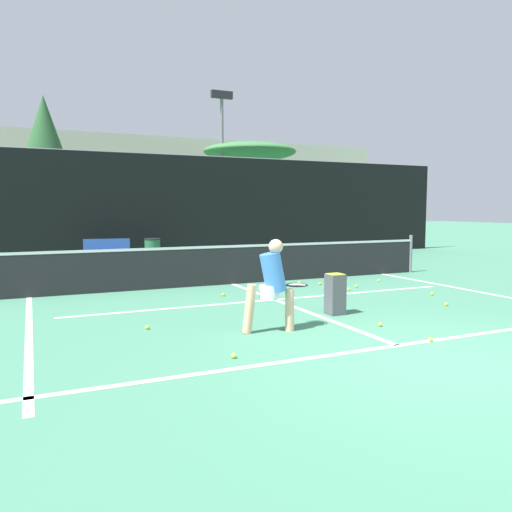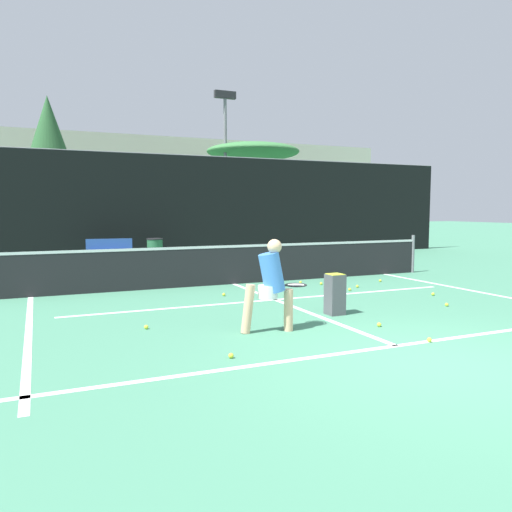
# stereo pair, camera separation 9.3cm
# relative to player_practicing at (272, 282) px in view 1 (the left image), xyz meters

# --- Properties ---
(ground_plane) EXTENTS (100.00, 100.00, 0.00)m
(ground_plane) POSITION_rel_player_practicing_xyz_m (1.20, -2.20, -0.75)
(ground_plane) COLOR #427F60
(court_baseline_near) EXTENTS (11.00, 0.10, 0.01)m
(court_baseline_near) POSITION_rel_player_practicing_xyz_m (1.20, -1.39, -0.74)
(court_baseline_near) COLOR white
(court_baseline_near) RESTS_ON ground
(court_service_line) EXTENTS (8.25, 0.10, 0.01)m
(court_service_line) POSITION_rel_player_practicing_xyz_m (1.20, 2.31, -0.74)
(court_service_line) COLOR white
(court_service_line) RESTS_ON ground
(court_center_mark) EXTENTS (0.10, 5.99, 0.01)m
(court_center_mark) POSITION_rel_player_practicing_xyz_m (1.20, 1.61, -0.74)
(court_center_mark) COLOR white
(court_center_mark) RESTS_ON ground
(court_sideline_left) EXTENTS (0.10, 6.99, 0.01)m
(court_sideline_left) POSITION_rel_player_practicing_xyz_m (-3.31, 1.61, -0.74)
(court_sideline_left) COLOR white
(court_sideline_left) RESTS_ON ground
(court_sideline_right) EXTENTS (0.10, 6.99, 0.01)m
(court_sideline_right) POSITION_rel_player_practicing_xyz_m (5.71, 1.61, -0.74)
(court_sideline_right) COLOR white
(court_sideline_right) RESTS_ON ground
(net) EXTENTS (11.09, 0.09, 1.07)m
(net) POSITION_rel_player_practicing_xyz_m (1.20, 4.60, -0.23)
(net) COLOR slate
(net) RESTS_ON ground
(fence_back) EXTENTS (24.00, 0.06, 3.75)m
(fence_back) POSITION_rel_player_practicing_xyz_m (1.20, 10.99, 1.12)
(fence_back) COLOR black
(fence_back) RESTS_ON ground
(player_practicing) EXTENTS (1.16, 0.51, 1.39)m
(player_practicing) POSITION_rel_player_practicing_xyz_m (0.00, 0.00, 0.00)
(player_practicing) COLOR #DBAD84
(player_practicing) RESTS_ON ground
(tennis_ball_scattered_0) EXTENTS (0.07, 0.07, 0.07)m
(tennis_ball_scattered_0) POSITION_rel_player_practicing_xyz_m (0.40, 3.13, -0.71)
(tennis_ball_scattered_0) COLOR #D1E033
(tennis_ball_scattered_0) RESTS_ON ground
(tennis_ball_scattered_1) EXTENTS (0.07, 0.07, 0.07)m
(tennis_ball_scattered_1) POSITION_rel_player_practicing_xyz_m (1.67, -0.41, -0.71)
(tennis_ball_scattered_1) COLOR #D1E033
(tennis_ball_scattered_1) RESTS_ON ground
(tennis_ball_scattered_2) EXTENTS (0.07, 0.07, 0.07)m
(tennis_ball_scattered_2) POSITION_rel_player_practicing_xyz_m (3.20, 2.62, -0.71)
(tennis_ball_scattered_2) COLOR #D1E033
(tennis_ball_scattered_2) RESTS_ON ground
(tennis_ball_scattered_3) EXTENTS (0.07, 0.07, 0.07)m
(tennis_ball_scattered_3) POSITION_rel_player_practicing_xyz_m (1.74, -1.42, -0.71)
(tennis_ball_scattered_3) COLOR #D1E033
(tennis_ball_scattered_3) RESTS_ON ground
(tennis_ball_scattered_4) EXTENTS (0.07, 0.07, 0.07)m
(tennis_ball_scattered_4) POSITION_rel_player_practicing_xyz_m (4.67, 3.44, -0.71)
(tennis_ball_scattered_4) COLOR #D1E033
(tennis_ball_scattered_4) RESTS_ON ground
(tennis_ball_scattered_5) EXTENTS (0.07, 0.07, 0.07)m
(tennis_ball_scattered_5) POSITION_rel_player_practicing_xyz_m (3.61, 2.92, -0.71)
(tennis_ball_scattered_5) COLOR #D1E033
(tennis_ball_scattered_5) RESTS_ON ground
(tennis_ball_scattered_6) EXTENTS (0.07, 0.07, 0.07)m
(tennis_ball_scattered_6) POSITION_rel_player_practicing_xyz_m (4.46, 1.40, -0.71)
(tennis_ball_scattered_6) COLOR #D1E033
(tennis_ball_scattered_6) RESTS_ON ground
(tennis_ball_scattered_7) EXTENTS (0.07, 0.07, 0.07)m
(tennis_ball_scattered_7) POSITION_rel_player_practicing_xyz_m (3.07, 3.63, -0.71)
(tennis_ball_scattered_7) COLOR #D1E033
(tennis_ball_scattered_7) RESTS_ON ground
(tennis_ball_scattered_8) EXTENTS (0.07, 0.07, 0.07)m
(tennis_ball_scattered_8) POSITION_rel_player_practicing_xyz_m (2.71, 4.00, -0.71)
(tennis_ball_scattered_8) COLOR #D1E033
(tennis_ball_scattered_8) RESTS_ON ground
(tennis_ball_scattered_9) EXTENTS (0.07, 0.07, 0.07)m
(tennis_ball_scattered_9) POSITION_rel_player_practicing_xyz_m (-1.02, -1.01, -0.71)
(tennis_ball_scattered_9) COLOR #D1E033
(tennis_ball_scattered_9) RESTS_ON ground
(tennis_ball_scattered_10) EXTENTS (0.07, 0.07, 0.07)m
(tennis_ball_scattered_10) POSITION_rel_player_practicing_xyz_m (-1.68, 0.90, -0.71)
(tennis_ball_scattered_10) COLOR #D1E033
(tennis_ball_scattered_10) RESTS_ON ground
(tennis_ball_scattered_11) EXTENTS (0.07, 0.07, 0.07)m
(tennis_ball_scattered_11) POSITION_rel_player_practicing_xyz_m (3.85, 0.40, -0.71)
(tennis_ball_scattered_11) COLOR #D1E033
(tennis_ball_scattered_11) RESTS_ON ground
(ball_hopper) EXTENTS (0.28, 0.28, 0.71)m
(ball_hopper) POSITION_rel_player_practicing_xyz_m (1.53, 0.65, -0.37)
(ball_hopper) COLOR #4C4C51
(ball_hopper) RESTS_ON ground
(courtside_bench) EXTENTS (1.47, 0.55, 0.86)m
(courtside_bench) POSITION_rel_player_practicing_xyz_m (-1.04, 9.84, -0.28)
(courtside_bench) COLOR #2D519E
(courtside_bench) RESTS_ON ground
(trash_bin) EXTENTS (0.54, 0.54, 0.83)m
(trash_bin) POSITION_rel_player_practicing_xyz_m (0.46, 10.01, -0.33)
(trash_bin) COLOR #28603D
(trash_bin) RESTS_ON ground
(parked_car) EXTENTS (1.86, 4.60, 1.53)m
(parked_car) POSITION_rel_player_practicing_xyz_m (2.03, 14.57, -0.10)
(parked_car) COLOR silver
(parked_car) RESTS_ON ground
(floodlight_mast) EXTENTS (1.10, 0.24, 7.63)m
(floodlight_mast) POSITION_rel_player_practicing_xyz_m (5.67, 17.23, 4.18)
(floodlight_mast) COLOR slate
(floodlight_mast) RESTS_ON ground
(tree_west) EXTENTS (2.64, 2.64, 7.03)m
(tree_west) POSITION_rel_player_practicing_xyz_m (-2.48, 18.82, 4.20)
(tree_west) COLOR brown
(tree_west) RESTS_ON ground
(tree_mid) EXTENTS (4.93, 4.93, 5.28)m
(tree_mid) POSITION_rel_player_practicing_xyz_m (7.56, 18.10, 4.05)
(tree_mid) COLOR brown
(tree_mid) RESTS_ON ground
(building_far) EXTENTS (36.00, 2.40, 6.16)m
(building_far) POSITION_rel_player_practicing_xyz_m (1.20, 24.71, 2.33)
(building_far) COLOR beige
(building_far) RESTS_ON ground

